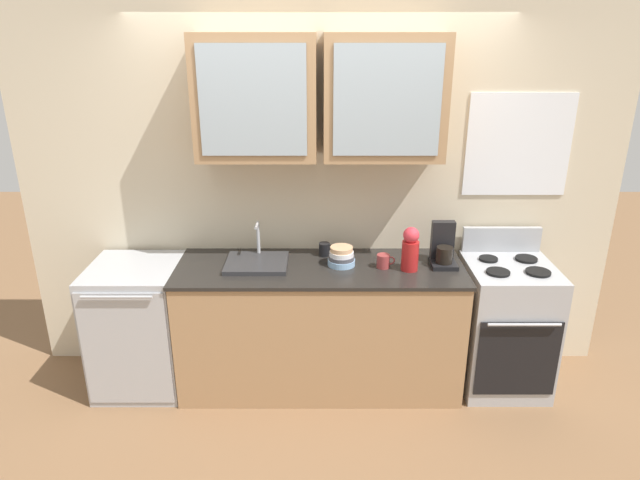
{
  "coord_description": "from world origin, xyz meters",
  "views": [
    {
      "loc": [
        0.0,
        -3.46,
        2.42
      ],
      "look_at": [
        0.01,
        0.0,
        1.1
      ],
      "focal_mm": 31.55,
      "sensor_mm": 36.0,
      "label": 1
    }
  ],
  "objects_px": {
    "sink_faucet": "(255,262)",
    "cup_near_bowls": "(323,249)",
    "cup_near_sink": "(382,261)",
    "dishwasher": "(138,327)",
    "vase": "(409,249)",
    "bowl_stack": "(340,257)",
    "coffee_maker": "(442,249)",
    "stove_range": "(503,325)"
  },
  "relations": [
    {
      "from": "vase",
      "to": "cup_near_sink",
      "type": "bearing_deg",
      "value": 168.0
    },
    {
      "from": "cup_near_bowls",
      "to": "coffee_maker",
      "type": "bearing_deg",
      "value": -10.53
    },
    {
      "from": "sink_faucet",
      "to": "cup_near_bowls",
      "type": "xyz_separation_m",
      "value": [
        0.46,
        0.17,
        0.03
      ]
    },
    {
      "from": "vase",
      "to": "cup_near_sink",
      "type": "relative_size",
      "value": 2.44
    },
    {
      "from": "cup_near_sink",
      "to": "sink_faucet",
      "type": "bearing_deg",
      "value": 177.03
    },
    {
      "from": "sink_faucet",
      "to": "vase",
      "type": "relative_size",
      "value": 1.39
    },
    {
      "from": "vase",
      "to": "cup_near_bowls",
      "type": "bearing_deg",
      "value": 156.19
    },
    {
      "from": "cup_near_sink",
      "to": "cup_near_bowls",
      "type": "bearing_deg",
      "value": 151.64
    },
    {
      "from": "sink_faucet",
      "to": "dishwasher",
      "type": "xyz_separation_m",
      "value": [
        -0.84,
        -0.03,
        -0.47
      ]
    },
    {
      "from": "coffee_maker",
      "to": "bowl_stack",
      "type": "bearing_deg",
      "value": -178.35
    },
    {
      "from": "cup_near_bowls",
      "to": "dishwasher",
      "type": "height_order",
      "value": "cup_near_bowls"
    },
    {
      "from": "sink_faucet",
      "to": "coffee_maker",
      "type": "bearing_deg",
      "value": 0.85
    },
    {
      "from": "stove_range",
      "to": "bowl_stack",
      "type": "height_order",
      "value": "stove_range"
    },
    {
      "from": "cup_near_bowls",
      "to": "dishwasher",
      "type": "relative_size",
      "value": 0.12
    },
    {
      "from": "cup_near_sink",
      "to": "bowl_stack",
      "type": "bearing_deg",
      "value": 171.26
    },
    {
      "from": "stove_range",
      "to": "vase",
      "type": "xyz_separation_m",
      "value": [
        -0.7,
        -0.05,
        0.59
      ]
    },
    {
      "from": "sink_faucet",
      "to": "cup_near_bowls",
      "type": "distance_m",
      "value": 0.49
    },
    {
      "from": "sink_faucet",
      "to": "bowl_stack",
      "type": "bearing_deg",
      "value": -0.12
    },
    {
      "from": "coffee_maker",
      "to": "cup_near_sink",
      "type": "bearing_deg",
      "value": -171.22
    },
    {
      "from": "bowl_stack",
      "to": "vase",
      "type": "distance_m",
      "value": 0.46
    },
    {
      "from": "stove_range",
      "to": "bowl_stack",
      "type": "relative_size",
      "value": 5.89
    },
    {
      "from": "sink_faucet",
      "to": "dishwasher",
      "type": "bearing_deg",
      "value": -177.66
    },
    {
      "from": "vase",
      "to": "coffee_maker",
      "type": "xyz_separation_m",
      "value": [
        0.24,
        0.1,
        -0.04
      ]
    },
    {
      "from": "sink_faucet",
      "to": "coffee_maker",
      "type": "relative_size",
      "value": 1.43
    },
    {
      "from": "sink_faucet",
      "to": "cup_near_bowls",
      "type": "height_order",
      "value": "sink_faucet"
    },
    {
      "from": "sink_faucet",
      "to": "bowl_stack",
      "type": "distance_m",
      "value": 0.57
    },
    {
      "from": "cup_near_sink",
      "to": "dishwasher",
      "type": "bearing_deg",
      "value": 179.66
    },
    {
      "from": "cup_near_sink",
      "to": "vase",
      "type": "bearing_deg",
      "value": -12.0
    },
    {
      "from": "vase",
      "to": "cup_near_bowls",
      "type": "height_order",
      "value": "vase"
    },
    {
      "from": "coffee_maker",
      "to": "vase",
      "type": "bearing_deg",
      "value": -157.54
    },
    {
      "from": "cup_near_bowls",
      "to": "coffee_maker",
      "type": "height_order",
      "value": "coffee_maker"
    },
    {
      "from": "sink_faucet",
      "to": "cup_near_sink",
      "type": "xyz_separation_m",
      "value": [
        0.85,
        -0.04,
        0.03
      ]
    },
    {
      "from": "sink_faucet",
      "to": "vase",
      "type": "bearing_deg",
      "value": -4.48
    },
    {
      "from": "cup_near_bowls",
      "to": "dishwasher",
      "type": "xyz_separation_m",
      "value": [
        -1.3,
        -0.2,
        -0.5
      ]
    },
    {
      "from": "bowl_stack",
      "to": "cup_near_sink",
      "type": "bearing_deg",
      "value": -8.74
    },
    {
      "from": "cup_near_bowls",
      "to": "coffee_maker",
      "type": "xyz_separation_m",
      "value": [
        0.8,
        -0.15,
        0.06
      ]
    },
    {
      "from": "dishwasher",
      "to": "sink_faucet",
      "type": "bearing_deg",
      "value": 2.34
    },
    {
      "from": "sink_faucet",
      "to": "dishwasher",
      "type": "distance_m",
      "value": 0.96
    },
    {
      "from": "stove_range",
      "to": "cup_near_bowls",
      "type": "distance_m",
      "value": 1.37
    },
    {
      "from": "cup_near_sink",
      "to": "dishwasher",
      "type": "relative_size",
      "value": 0.13
    },
    {
      "from": "stove_range",
      "to": "bowl_stack",
      "type": "bearing_deg",
      "value": 178.57
    },
    {
      "from": "bowl_stack",
      "to": "cup_near_bowls",
      "type": "relative_size",
      "value": 1.64
    }
  ]
}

